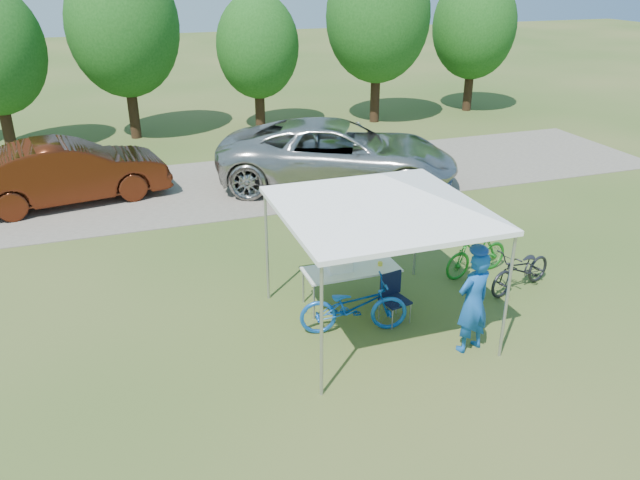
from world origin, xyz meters
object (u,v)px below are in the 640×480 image
object	(u,v)px
cyclist	(473,302)
bike_green	(477,253)
bike_blue	(354,306)
bike_dark	(522,270)
minivan	(338,154)
sedan	(69,172)
cooler	(339,262)
folding_chair	(393,293)
folding_table	(351,271)

from	to	relation	value
cyclist	bike_green	distance (m)	2.75
bike_blue	bike_dark	bearing A→B (deg)	-72.91
bike_green	minivan	bearing A→B (deg)	175.74
cyclist	bike_green	size ratio (longest dim) A/B	1.12
bike_green	sedan	world-z (taller)	sedan
bike_blue	sedan	bearing A→B (deg)	41.32
cooler	minivan	bearing A→B (deg)	69.60
folding_chair	cyclist	size ratio (longest dim) A/B	0.49
folding_table	minivan	bearing A→B (deg)	71.56
sedan	bike_green	bearing A→B (deg)	-142.37
folding_table	minivan	xyz separation A→B (m)	(2.06, 6.19, 0.26)
bike_dark	minivan	bearing A→B (deg)	172.84
bike_blue	minivan	world-z (taller)	minivan
bike_green	folding_table	bearing A→B (deg)	-95.71
folding_chair	bike_green	bearing A→B (deg)	11.49
cooler	bike_green	world-z (taller)	cooler
minivan	folding_table	bearing A→B (deg)	-174.59
minivan	cooler	bearing A→B (deg)	-176.55
folding_table	bike_green	xyz separation A→B (m)	(2.77, 0.26, -0.20)
cyclist	cooler	bearing A→B (deg)	-66.01
minivan	bike_blue	bearing A→B (deg)	-174.66
cyclist	minivan	xyz separation A→B (m)	(0.81, 8.19, 0.06)
folding_chair	bike_dark	distance (m)	2.76
folding_table	sedan	bearing A→B (deg)	123.95
folding_table	bike_blue	world-z (taller)	bike_blue
bike_blue	minivan	xyz separation A→B (m)	(2.37, 7.08, 0.44)
minivan	sedan	size ratio (longest dim) A/B	1.32
folding_table	minivan	world-z (taller)	minivan
folding_table	cooler	distance (m)	0.31
bike_blue	bike_green	size ratio (longest dim) A/B	1.18
bike_green	minivan	xyz separation A→B (m)	(-0.71, 5.93, 0.46)
folding_table	sedan	size ratio (longest dim) A/B	0.35
bike_green	bike_dark	bearing A→B (deg)	18.26
folding_chair	minivan	distance (m)	7.12
folding_table	cyclist	bearing A→B (deg)	-57.81
folding_table	bike_blue	size ratio (longest dim) A/B	0.95
folding_table	bike_dark	xyz separation A→B (m)	(3.24, -0.56, -0.24)
cyclist	bike_blue	size ratio (longest dim) A/B	0.95
bike_dark	sedan	bearing A→B (deg)	-150.96
cooler	bike_green	distance (m)	3.05
cooler	sedan	world-z (taller)	sedan
folding_chair	bike_green	xyz separation A→B (m)	(2.29, 1.00, -0.03)
bike_green	bike_dark	distance (m)	0.95
folding_chair	bike_blue	size ratio (longest dim) A/B	0.47
cooler	cyclist	world-z (taller)	cyclist
folding_table	folding_chair	bearing A→B (deg)	-56.89
bike_dark	minivan	xyz separation A→B (m)	(-1.17, 6.76, 0.50)
cooler	bike_dark	xyz separation A→B (m)	(3.48, -0.56, -0.45)
bike_green	bike_dark	size ratio (longest dim) A/B	0.96
cyclist	folding_chair	bearing A→B (deg)	-71.20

